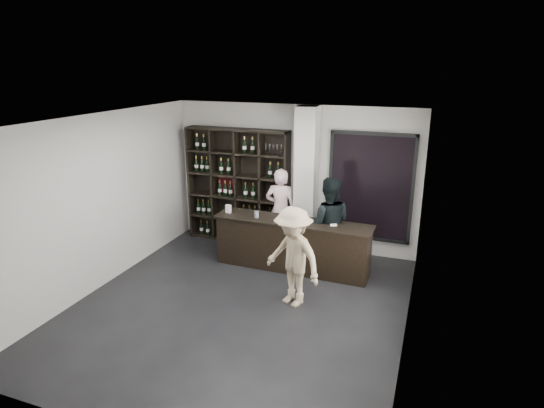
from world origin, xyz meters
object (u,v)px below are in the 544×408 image
at_px(wine_shelf, 238,186).
at_px(taster_pink, 281,210).
at_px(taster_black, 328,224).
at_px(customer, 293,257).
at_px(tasting_counter, 292,245).

height_order(wine_shelf, taster_pink, wine_shelf).
height_order(taster_black, customer, taster_black).
relative_size(wine_shelf, taster_pink, 1.42).
bearing_deg(taster_black, wine_shelf, -31.85).
distance_m(wine_shelf, customer, 2.91).
bearing_deg(taster_pink, wine_shelf, -16.20).
height_order(wine_shelf, tasting_counter, wine_shelf).
distance_m(taster_black, customer, 1.47).
distance_m(tasting_counter, taster_pink, 1.01).
xyz_separation_m(wine_shelf, taster_pink, (1.00, -0.17, -0.35)).
relative_size(wine_shelf, taster_black, 1.38).
distance_m(tasting_counter, taster_black, 0.76).
relative_size(wine_shelf, tasting_counter, 0.83).
bearing_deg(wine_shelf, tasting_counter, -32.64).
bearing_deg(tasting_counter, taster_pink, 123.37).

